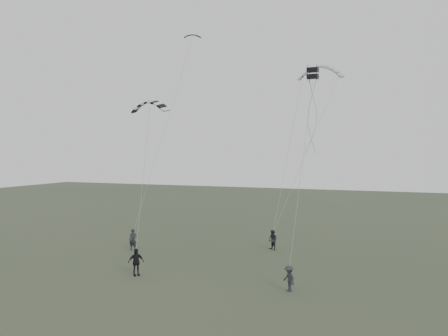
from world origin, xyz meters
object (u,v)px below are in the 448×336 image
(kite_dark_small, at_px, (192,35))
(kite_pale_large, at_px, (320,67))
(flyer_left, at_px, (133,240))
(kite_box, at_px, (313,73))
(flyer_right, at_px, (273,240))
(flyer_far, at_px, (289,278))
(flyer_center, at_px, (136,262))
(kite_striped, at_px, (150,102))

(kite_dark_small, xyz_separation_m, kite_pale_large, (12.08, 0.88, -3.74))
(flyer_left, xyz_separation_m, kite_box, (14.61, -0.77, 12.40))
(flyer_right, height_order, kite_box, kite_box)
(flyer_far, xyz_separation_m, kite_dark_small, (-12.73, 14.12, 18.59))
(flyer_right, height_order, kite_dark_small, kite_dark_small)
(flyer_right, relative_size, flyer_center, 0.93)
(flyer_left, bearing_deg, flyer_center, -68.35)
(flyer_center, bearing_deg, flyer_left, 76.83)
(flyer_right, distance_m, kite_box, 14.01)
(flyer_center, height_order, kite_pale_large, kite_pale_large)
(flyer_left, xyz_separation_m, kite_dark_small, (1.46, 8.32, 18.46))
(flyer_center, xyz_separation_m, kite_pale_large, (9.32, 15.40, 14.71))
(flyer_right, xyz_separation_m, kite_striped, (-9.23, -3.78, 11.23))
(kite_striped, height_order, kite_box, kite_box)
(flyer_right, distance_m, kite_pale_large, 15.86)
(flyer_right, xyz_separation_m, flyer_far, (3.59, -10.04, -0.07))
(flyer_far, height_order, kite_striped, kite_striped)
(kite_dark_small, bearing_deg, kite_box, -53.37)
(kite_dark_small, height_order, kite_pale_large, kite_dark_small)
(flyer_left, distance_m, kite_dark_small, 20.31)
(flyer_left, xyz_separation_m, flyer_far, (14.20, -5.80, -0.13))
(flyer_far, bearing_deg, kite_dark_small, 175.07)
(kite_dark_small, bearing_deg, flyer_left, -118.68)
(flyer_right, height_order, kite_pale_large, kite_pale_large)
(flyer_center, relative_size, kite_box, 2.38)
(kite_box, bearing_deg, flyer_center, -149.81)
(kite_dark_small, xyz_separation_m, kite_box, (13.15, -9.09, -6.07))
(flyer_left, xyz_separation_m, kite_pale_large, (13.54, 9.20, 14.72))
(flyer_right, distance_m, kite_striped, 15.02)
(kite_striped, bearing_deg, flyer_right, 25.80)
(kite_dark_small, height_order, kite_box, kite_dark_small)
(flyer_center, xyz_separation_m, kite_box, (10.39, 5.42, 12.39))
(flyer_right, height_order, kite_striped, kite_striped)
(flyer_far, distance_m, kite_striped, 18.20)
(flyer_right, relative_size, kite_pale_large, 0.41)
(flyer_left, distance_m, kite_box, 19.18)
(flyer_right, relative_size, flyer_far, 1.10)
(flyer_right, bearing_deg, kite_box, -16.90)
(kite_striped, bearing_deg, flyer_left, -158.08)
(flyer_left, bearing_deg, kite_dark_small, 67.34)
(flyer_far, height_order, kite_box, kite_box)
(kite_dark_small, bearing_deg, flyer_right, -42.80)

